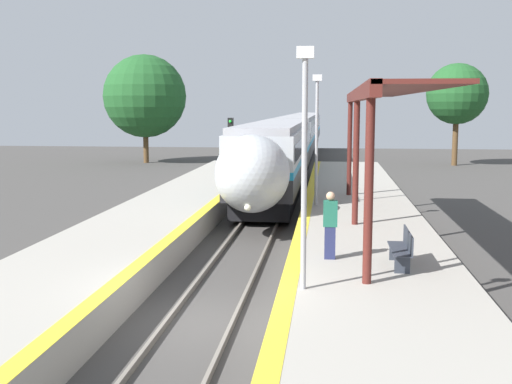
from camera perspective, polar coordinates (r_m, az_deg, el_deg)
name	(u,v)px	position (r m, az deg, el deg)	size (l,w,h in m)	color
ground_plane	(202,322)	(14.56, -4.84, -11.44)	(120.00, 120.00, 0.00)	#423F3D
rail_left	(170,318)	(14.69, -7.64, -11.00)	(0.08, 90.00, 0.15)	slate
rail_right	(234,320)	(14.42, -1.98, -11.30)	(0.08, 90.00, 0.15)	slate
train	(296,137)	(52.92, 3.60, 4.92)	(2.85, 63.40, 3.93)	black
platform_right	(380,310)	(14.20, 11.00, -10.22)	(4.38, 64.00, 0.87)	#9E998E
platform_left	(45,298)	(15.54, -18.23, -8.91)	(3.83, 64.00, 0.87)	#9E998E
platform_bench	(403,247)	(16.06, 12.95, -4.82)	(0.44, 1.75, 0.89)	#2D333D
person_waiting	(330,224)	(16.47, 6.61, -2.84)	(0.36, 0.23, 1.74)	navy
railway_signal	(231,149)	(33.02, -2.26, 3.82)	(0.28, 0.28, 4.16)	#59595E
lamppost_near	(304,152)	(13.43, 4.32, 3.54)	(0.36, 0.20, 5.10)	#9E9EA3
lamppost_mid	(317,131)	(25.29, 5.41, 5.45)	(0.36, 0.20, 5.10)	#9E9EA3
station_canopy	(375,99)	(21.21, 10.55, 8.12)	(2.02, 17.37, 4.42)	#511E19
background_tree_left	(145,96)	(54.85, -9.86, 8.39)	(6.89, 6.89, 9.02)	brown
background_tree_right	(457,94)	(54.05, 17.44, 8.30)	(4.85, 4.85, 8.15)	brown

